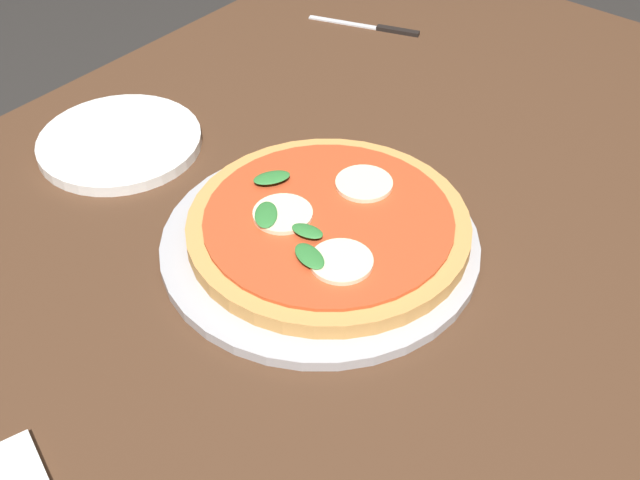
{
  "coord_description": "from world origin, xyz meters",
  "views": [
    {
      "loc": [
        -0.46,
        -0.41,
        1.29
      ],
      "look_at": [
        0.02,
        -0.02,
        0.73
      ],
      "focal_mm": 44.45,
      "sensor_mm": 36.0,
      "label": 1
    }
  ],
  "objects_px": {
    "knife": "(378,28)",
    "serving_tray": "(320,243)",
    "dining_table": "(295,311)",
    "pizza": "(328,225)",
    "plate_white": "(120,142)"
  },
  "relations": [
    {
      "from": "knife",
      "to": "serving_tray",
      "type": "bearing_deg",
      "value": -150.7
    },
    {
      "from": "dining_table",
      "to": "pizza",
      "type": "bearing_deg",
      "value": -26.61
    },
    {
      "from": "serving_tray",
      "to": "plate_white",
      "type": "distance_m",
      "value": 0.31
    },
    {
      "from": "serving_tray",
      "to": "knife",
      "type": "xyz_separation_m",
      "value": [
        0.44,
        0.25,
        -0.0
      ]
    },
    {
      "from": "plate_white",
      "to": "knife",
      "type": "bearing_deg",
      "value": -7.73
    },
    {
      "from": "knife",
      "to": "pizza",
      "type": "bearing_deg",
      "value": -149.89
    },
    {
      "from": "serving_tray",
      "to": "pizza",
      "type": "height_order",
      "value": "pizza"
    },
    {
      "from": "dining_table",
      "to": "plate_white",
      "type": "distance_m",
      "value": 0.31
    },
    {
      "from": "pizza",
      "to": "plate_white",
      "type": "xyz_separation_m",
      "value": [
        -0.03,
        0.31,
        -0.02
      ]
    },
    {
      "from": "plate_white",
      "to": "knife",
      "type": "xyz_separation_m",
      "value": [
        0.45,
        -0.06,
        -0.0
      ]
    },
    {
      "from": "pizza",
      "to": "dining_table",
      "type": "bearing_deg",
      "value": 153.39
    },
    {
      "from": "dining_table",
      "to": "knife",
      "type": "bearing_deg",
      "value": 26.31
    },
    {
      "from": "pizza",
      "to": "plate_white",
      "type": "height_order",
      "value": "pizza"
    },
    {
      "from": "pizza",
      "to": "serving_tray",
      "type": "bearing_deg",
      "value": 175.17
    },
    {
      "from": "dining_table",
      "to": "knife",
      "type": "height_order",
      "value": "knife"
    }
  ]
}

